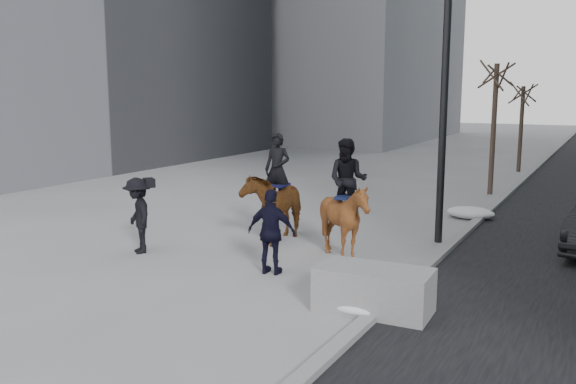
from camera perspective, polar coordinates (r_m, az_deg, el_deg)
The scene contains 11 objects.
ground at distance 12.81m, azimuth -2.59°, elevation -7.42°, with size 120.00×120.00×0.00m, color gray.
curb at distance 21.07m, azimuth 18.94°, elevation -1.00°, with size 0.25×90.00×0.12m, color gray.
planter at distance 10.56m, azimuth 8.04°, elevation -9.07°, with size 1.92×0.96×0.77m, color gray.
tree_near at distance 22.95m, azimuth 18.70°, elevation 6.17°, with size 1.20×1.20×5.15m, color #3C2A23, non-canonical shape.
tree_far at distance 29.78m, azimuth 20.99°, elevation 5.91°, with size 1.20×1.20×4.32m, color #362820, non-canonical shape.
mounted_left at distance 15.23m, azimuth -1.23°, elevation -0.81°, with size 1.07×2.12×2.68m.
mounted_right at distance 13.55m, azimuth 5.38°, elevation -1.81°, with size 1.68×1.82×2.68m.
feeder at distance 12.41m, azimuth -1.54°, elevation -3.77°, with size 1.08×0.93×1.75m.
camera_crew at distance 14.44m, azimuth -13.85°, elevation -2.11°, with size 1.30×1.20×1.75m.
lamppost at distance 15.41m, azimuth 14.81°, elevation 13.93°, with size 0.25×2.18×9.09m.
snow_piles at distance 15.92m, azimuth 14.58°, elevation -3.72°, with size 1.38×9.49×0.35m.
Camera 1 is at (6.35, -10.47, 3.75)m, focal length 38.00 mm.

